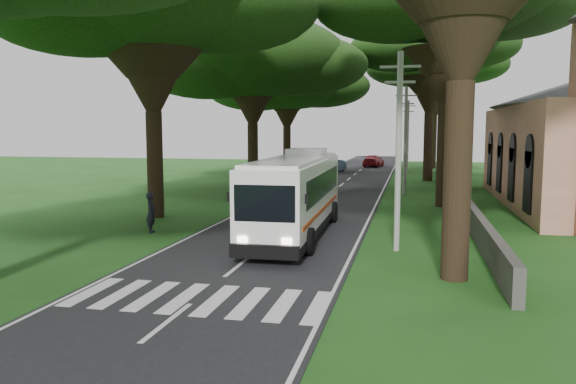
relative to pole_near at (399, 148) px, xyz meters
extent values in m
plane|color=#1A4513|center=(-5.50, -6.00, -4.18)|extent=(140.00, 140.00, 0.00)
cube|color=black|center=(-5.50, 19.00, -4.17)|extent=(8.00, 120.00, 0.04)
cube|color=silver|center=(-5.50, -8.00, -4.18)|extent=(8.00, 3.00, 0.01)
cube|color=#383533|center=(3.50, 18.00, -3.58)|extent=(0.35, 50.00, 1.20)
cylinder|color=gray|center=(0.00, 0.00, -0.18)|extent=(0.24, 0.24, 8.00)
cube|color=gray|center=(0.00, 0.00, 3.22)|extent=(1.60, 0.10, 0.10)
cube|color=gray|center=(0.00, 0.00, 2.62)|extent=(1.20, 0.10, 0.10)
cylinder|color=gray|center=(0.00, 20.00, -0.18)|extent=(0.24, 0.24, 8.00)
cube|color=gray|center=(0.00, 20.00, 3.22)|extent=(1.60, 0.10, 0.10)
cube|color=gray|center=(0.00, 20.00, 2.62)|extent=(1.20, 0.10, 0.10)
cylinder|color=gray|center=(0.00, 40.00, -0.18)|extent=(0.24, 0.24, 8.00)
cube|color=gray|center=(0.00, 40.00, 3.22)|extent=(1.60, 0.10, 0.10)
cube|color=gray|center=(0.00, 40.00, 2.62)|extent=(1.20, 0.10, 0.10)
cylinder|color=black|center=(-13.50, 6.00, -1.22)|extent=(0.90, 0.90, 5.91)
cone|color=black|center=(-13.50, 6.00, 3.63)|extent=(3.20, 3.20, 3.80)
cylinder|color=black|center=(-13.00, 24.00, -1.48)|extent=(0.90, 0.90, 5.39)
cone|color=black|center=(-13.00, 24.00, 3.11)|extent=(3.20, 3.20, 3.80)
ellipsoid|color=black|center=(-13.00, 24.00, 6.80)|extent=(16.23, 16.23, 6.82)
cylinder|color=black|center=(-14.00, 42.00, -1.59)|extent=(0.90, 0.90, 5.18)
cone|color=black|center=(-14.00, 42.00, 2.90)|extent=(3.20, 3.20, 3.80)
ellipsoid|color=black|center=(-14.00, 42.00, 6.34)|extent=(15.96, 15.96, 6.70)
cylinder|color=black|center=(2.00, -4.00, -0.94)|extent=(0.90, 0.90, 6.49)
cone|color=black|center=(2.00, -4.00, 4.21)|extent=(3.20, 3.20, 3.80)
cylinder|color=black|center=(2.50, 14.00, -0.92)|extent=(0.90, 0.90, 6.52)
cone|color=black|center=(2.50, 14.00, 4.24)|extent=(3.20, 3.20, 3.80)
cylinder|color=black|center=(2.00, 32.00, -0.96)|extent=(0.90, 0.90, 6.44)
cone|color=black|center=(2.00, 32.00, 4.16)|extent=(3.20, 3.20, 3.80)
ellipsoid|color=black|center=(2.00, 32.00, 9.14)|extent=(13.69, 13.69, 5.75)
cylinder|color=black|center=(3.00, 50.00, -0.93)|extent=(0.90, 0.90, 6.51)
cone|color=black|center=(3.00, 50.00, 4.23)|extent=(3.20, 3.20, 3.80)
ellipsoid|color=black|center=(3.00, 50.00, 9.28)|extent=(15.14, 15.14, 6.36)
cube|color=white|center=(-4.70, 2.38, -2.21)|extent=(2.81, 12.34, 3.02)
cube|color=black|center=(-4.71, 2.69, -1.77)|extent=(2.82, 10.09, 1.13)
cube|color=black|center=(-4.70, 2.38, -3.67)|extent=(2.85, 12.38, 0.36)
cube|color=#AF340B|center=(-4.70, 2.38, -2.90)|extent=(2.84, 11.11, 0.18)
cube|color=white|center=(-4.70, 2.38, -0.64)|extent=(2.59, 11.72, 0.18)
cylinder|color=black|center=(-5.90, -1.74, -3.62)|extent=(0.38, 1.13, 1.13)
cylinder|color=black|center=(-3.34, -1.68, -3.62)|extent=(0.38, 1.13, 1.13)
cylinder|color=black|center=(-6.06, 6.25, -3.62)|extent=(0.38, 1.13, 1.13)
cylinder|color=black|center=(-3.50, 6.30, -3.62)|extent=(0.38, 1.13, 1.13)
imported|color=silver|center=(-8.50, 33.38, -3.55)|extent=(2.29, 3.75, 1.19)
imported|color=navy|center=(-8.13, 40.95, -3.48)|extent=(2.34, 4.27, 1.34)
imported|color=maroon|center=(-4.40, 50.61, -3.40)|extent=(2.74, 5.36, 1.49)
imported|color=black|center=(-11.59, 1.54, -3.21)|extent=(0.65, 0.81, 1.94)
camera|label=1|loc=(0.56, -22.95, 0.80)|focal=35.00mm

